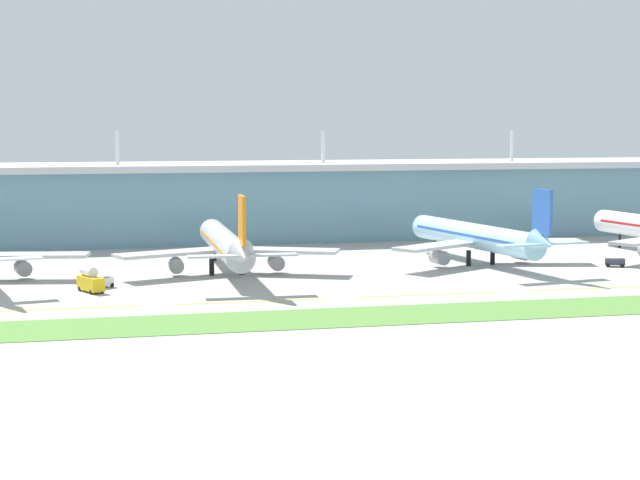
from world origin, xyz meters
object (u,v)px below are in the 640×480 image
at_px(airliner_far_middle, 478,237).
at_px(baggage_cart, 104,281).
at_px(airliner_near_middle, 226,244).
at_px(fuel_truck, 90,281).
at_px(pushback_tug, 615,262).

distance_m(airliner_far_middle, baggage_cart, 86.65).
distance_m(airliner_near_middle, fuel_truck, 34.87).
distance_m(airliner_near_middle, baggage_cart, 30.11).
xyz_separation_m(airliner_near_middle, fuel_truck, (-29.10, -18.75, -4.19)).
height_order(airliner_near_middle, baggage_cart, airliner_near_middle).
bearing_deg(baggage_cart, airliner_far_middle, 10.59).
xyz_separation_m(airliner_near_middle, pushback_tug, (87.85, -8.61, -5.35)).
xyz_separation_m(airliner_near_middle, airliner_far_middle, (58.75, 2.13, -0.01)).
height_order(fuel_truck, pushback_tug, fuel_truck).
xyz_separation_m(airliner_far_middle, pushback_tug, (29.10, -10.74, -5.34)).
bearing_deg(pushback_tug, baggage_cart, -177.42).
bearing_deg(fuel_truck, airliner_far_middle, 13.37).
xyz_separation_m(airliner_far_middle, baggage_cart, (-85.03, -15.89, -5.18)).
height_order(airliner_near_middle, fuel_truck, airliner_near_middle).
distance_m(airliner_near_middle, pushback_tug, 88.43).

